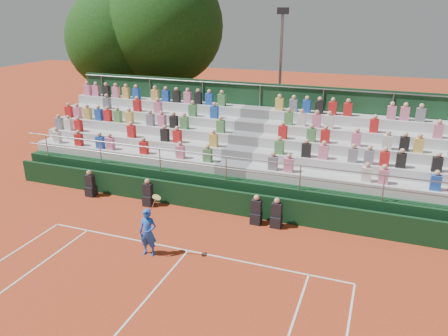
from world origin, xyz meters
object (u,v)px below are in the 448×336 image
at_px(tree_east, 164,26).
at_px(tennis_player, 148,232).
at_px(tree_west, 118,40).
at_px(floodlight_mast, 280,69).

bearing_deg(tree_east, tennis_player, -65.37).
relative_size(tennis_player, tree_west, 0.24).
bearing_deg(tennis_player, floodlight_mast, 85.32).
xyz_separation_m(tree_west, tree_east, (2.95, 0.60, 0.83)).
relative_size(tennis_player, tree_east, 0.22).
distance_m(tree_east, floodlight_mast, 7.55).
height_order(tennis_player, floodlight_mast, floodlight_mast).
relative_size(tree_west, floodlight_mast, 1.16).
bearing_deg(tree_east, tree_west, -168.59).
distance_m(tennis_player, tree_east, 15.88).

